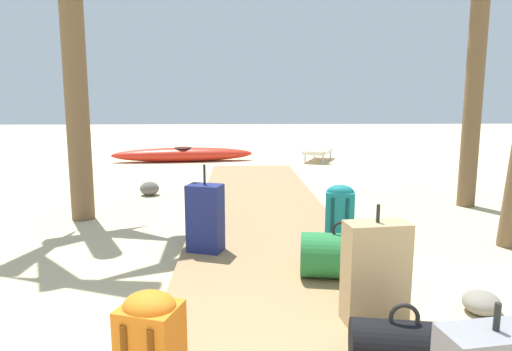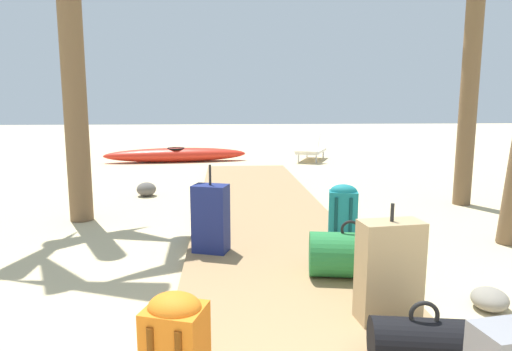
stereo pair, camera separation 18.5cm
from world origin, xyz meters
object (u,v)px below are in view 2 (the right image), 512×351
object	(u,v)px
suitcase_tan	(389,271)
duffel_bag_black	(422,344)
kayak	(176,155)
backpack_orange	(175,345)
duffel_bag_green	(350,255)
lounge_chair	(310,149)
suitcase_navy	(211,218)
backpack_teal	(343,209)
backpack_blue	(203,207)

from	to	relation	value
suitcase_tan	duffel_bag_black	distance (m)	0.58
suitcase_tan	kayak	size ratio (longest dim) A/B	0.21
backpack_orange	duffel_bag_black	world-z (taller)	backpack_orange
backpack_orange	duffel_bag_black	size ratio (longest dim) A/B	0.92
backpack_orange	duffel_bag_green	bearing A→B (deg)	48.09
duffel_bag_black	kayak	xyz separation A→B (m)	(-2.37, 9.54, -0.03)
lounge_chair	suitcase_tan	bearing A→B (deg)	-98.16
lounge_chair	backpack_orange	bearing A→B (deg)	-105.22
suitcase_tan	lounge_chair	size ratio (longest dim) A/B	0.49
suitcase_navy	backpack_orange	bearing A→B (deg)	-92.89
lounge_chair	suitcase_navy	bearing A→B (deg)	-108.59
backpack_teal	kayak	size ratio (longest dim) A/B	0.15
suitcase_navy	lounge_chair	size ratio (longest dim) A/B	0.53
duffel_bag_green	backpack_orange	xyz separation A→B (m)	(-1.30, -1.44, 0.10)
suitcase_navy	backpack_orange	size ratio (longest dim) A/B	1.58
suitcase_tan	duffel_bag_green	size ratio (longest dim) A/B	1.11
backpack_orange	suitcase_tan	bearing A→B (deg)	27.54
backpack_orange	backpack_blue	bearing A→B (deg)	90.09
backpack_teal	duffel_bag_black	bearing A→B (deg)	-95.41
suitcase_tan	suitcase_navy	bearing A→B (deg)	129.89
duffel_bag_black	backpack_teal	bearing A→B (deg)	84.59
backpack_teal	duffel_bag_black	distance (m)	2.44
suitcase_navy	kayak	distance (m)	7.61
suitcase_tan	lounge_chair	distance (m)	9.03
backpack_blue	suitcase_navy	size ratio (longest dim) A/B	0.56
backpack_blue	kayak	bearing A→B (deg)	98.81
suitcase_navy	kayak	bearing A→B (deg)	98.72
backpack_teal	lounge_chair	xyz separation A→B (m)	(1.07, 7.06, -0.06)
kayak	backpack_teal	bearing A→B (deg)	-69.95
suitcase_tan	kayak	distance (m)	9.31
backpack_blue	lounge_chair	distance (m)	7.15
suitcase_tan	backpack_blue	size ratio (longest dim) A/B	1.66
duffel_bag_black	lounge_chair	bearing A→B (deg)	82.20
backpack_blue	suitcase_tan	bearing A→B (deg)	-59.57
backpack_teal	duffel_bag_green	size ratio (longest dim) A/B	0.80
suitcase_navy	backpack_teal	distance (m)	1.50
backpack_teal	lounge_chair	distance (m)	7.14
backpack_teal	backpack_orange	world-z (taller)	backpack_teal
backpack_orange	lounge_chair	world-z (taller)	lounge_chair
duffel_bag_black	kayak	distance (m)	9.83
duffel_bag_green	suitcase_navy	bearing A→B (deg)	148.51
kayak	backpack_orange	bearing A→B (deg)	-83.85
duffel_bag_black	duffel_bag_green	bearing A→B (deg)	91.23
suitcase_tan	kayak	xyz separation A→B (m)	(-2.38, 8.99, -0.23)
suitcase_tan	backpack_teal	bearing A→B (deg)	83.52
backpack_blue	duffel_bag_green	size ratio (longest dim) A/B	0.67
kayak	suitcase_navy	bearing A→B (deg)	-81.28
backpack_orange	duffel_bag_black	distance (m)	1.34
duffel_bag_green	duffel_bag_black	xyz separation A→B (m)	(0.03, -1.29, -0.05)
suitcase_tan	duffel_bag_green	distance (m)	0.76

